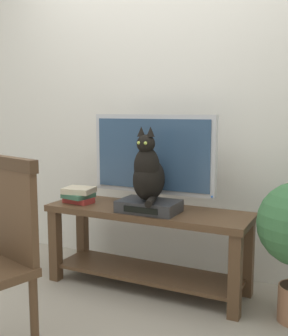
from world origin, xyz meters
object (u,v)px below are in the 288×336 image
Objects in this scene: tv at (153,158)px; media_box at (149,206)px; tv_stand at (147,234)px; cat at (148,173)px; book_stack at (79,195)px.

tv reaches higher than media_box.
media_box is at bearing -57.59° from tv_stand.
cat is at bearing -61.53° from tv_stand.
media_box is at bearing 93.94° from cat.
book_stack is (-0.57, 0.03, 0.02)m from media_box.
media_box is (0.05, -0.08, 0.22)m from tv_stand.
cat is 2.16× the size of book_stack.
tv is at bearing 104.96° from cat.
cat is at bearing -75.04° from tv.
tv reaches higher than cat.
media_box is 0.57m from book_stack.
tv is 3.97× the size of book_stack.
cat is at bearing -4.22° from book_stack.
book_stack is at bearing -174.68° from tv_stand.
tv is 2.27× the size of media_box.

